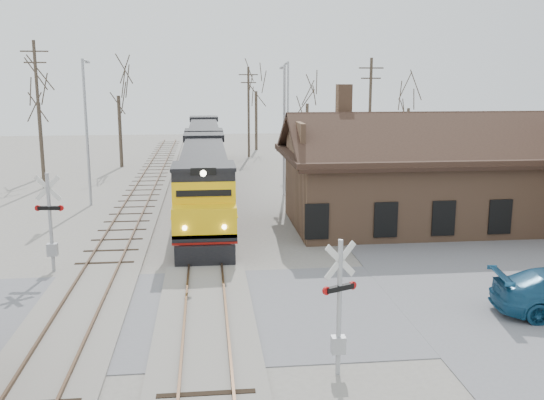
% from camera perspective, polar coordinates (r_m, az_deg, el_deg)
% --- Properties ---
extents(ground, '(140.00, 140.00, 0.00)m').
position_cam_1_polar(ground, '(22.28, -6.26, -10.42)').
color(ground, gray).
rests_on(ground, ground).
extents(road, '(60.00, 9.00, 0.03)m').
position_cam_1_polar(road, '(22.27, -6.26, -10.39)').
color(road, slate).
rests_on(road, ground).
extents(track_main, '(3.40, 90.00, 0.24)m').
position_cam_1_polar(track_main, '(36.61, -6.32, -1.56)').
color(track_main, gray).
rests_on(track_main, ground).
extents(track_siding, '(3.40, 90.00, 0.24)m').
position_cam_1_polar(track_siding, '(36.90, -13.32, -1.70)').
color(track_siding, gray).
rests_on(track_siding, ground).
extents(depot, '(15.20, 9.31, 7.90)m').
position_cam_1_polar(depot, '(35.26, 13.48, 1.57)').
color(depot, '#855F45').
rests_on(depot, ground).
extents(locomotive_lead, '(2.90, 19.42, 4.31)m').
position_cam_1_polar(locomotive_lead, '(35.47, -6.39, 1.63)').
color(locomotive_lead, black).
rests_on(locomotive_lead, ground).
extents(locomotive_trailing, '(2.90, 19.42, 4.08)m').
position_cam_1_polar(locomotive_trailing, '(54.98, -6.40, 5.12)').
color(locomotive_trailing, black).
rests_on(locomotive_trailing, ground).
extents(crossbuck_near, '(1.06, 0.53, 3.95)m').
position_cam_1_polar(crossbuck_near, '(17.25, 6.33, -10.45)').
color(crossbuck_near, '#A5A8AD').
rests_on(crossbuck_near, ground).
extents(crossbuck_far, '(1.24, 0.32, 4.33)m').
position_cam_1_polar(crossbuck_far, '(27.66, -20.11, -2.33)').
color(crossbuck_far, '#A5A8AD').
rests_on(crossbuck_far, ground).
extents(streetlight_a, '(0.25, 2.04, 9.44)m').
position_cam_1_polar(streetlight_a, '(41.09, -17.04, 6.76)').
color(streetlight_a, '#A5A8AD').
rests_on(streetlight_a, ground).
extents(streetlight_b, '(0.25, 2.04, 9.11)m').
position_cam_1_polar(streetlight_b, '(42.93, 1.13, 7.21)').
color(streetlight_b, '#A5A8AD').
rests_on(streetlight_b, ground).
extents(streetlight_c, '(0.25, 2.04, 9.64)m').
position_cam_1_polar(streetlight_c, '(54.52, 1.48, 8.40)').
color(streetlight_c, '#A5A8AD').
rests_on(streetlight_c, ground).
extents(utility_pole_a, '(2.00, 0.24, 10.95)m').
position_cam_1_polar(utility_pole_a, '(48.73, -21.09, 7.69)').
color(utility_pole_a, '#382D23').
rests_on(utility_pole_a, ground).
extents(utility_pole_b, '(2.00, 0.24, 9.35)m').
position_cam_1_polar(utility_pole_b, '(63.78, -2.22, 8.42)').
color(utility_pole_b, '#382D23').
rests_on(utility_pole_b, ground).
extents(utility_pole_c, '(2.00, 0.24, 9.81)m').
position_cam_1_polar(utility_pole_c, '(49.95, 9.18, 7.71)').
color(utility_pole_c, '#382D23').
rests_on(utility_pole_c, ground).
extents(tree_a, '(4.16, 4.16, 10.19)m').
position_cam_1_polar(tree_a, '(54.02, -21.23, 9.62)').
color(tree_a, '#382D23').
rests_on(tree_a, ground).
extents(tree_b, '(4.42, 4.42, 10.83)m').
position_cam_1_polar(tree_b, '(58.19, -14.32, 10.57)').
color(tree_b, '#382D23').
rests_on(tree_b, ground).
extents(tree_c, '(4.49, 4.49, 11.00)m').
position_cam_1_polar(tree_c, '(70.19, -1.52, 11.11)').
color(tree_c, '#382D23').
rests_on(tree_c, ground).
extents(tree_d, '(3.75, 3.75, 9.19)m').
position_cam_1_polar(tree_d, '(63.34, 3.35, 9.88)').
color(tree_d, '#382D23').
rests_on(tree_d, ground).
extents(tree_e, '(3.42, 3.42, 8.39)m').
position_cam_1_polar(tree_e, '(65.11, 12.76, 9.15)').
color(tree_e, '#382D23').
rests_on(tree_e, ground).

